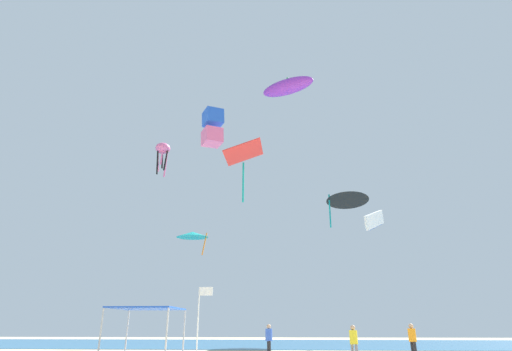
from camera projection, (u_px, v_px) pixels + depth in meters
ocean_strip at (274, 343)px, 41.16m from camera, size 110.00×25.42×0.03m
canopy_tent at (147, 311)px, 17.19m from camera, size 2.70×2.81×2.36m
person_near_tent at (354, 340)px, 20.41m from camera, size 0.40×0.40×1.69m
person_leftmost at (269, 337)px, 24.30m from camera, size 0.42×0.46×1.75m
person_central at (412, 337)px, 22.63m from camera, size 0.42×0.47×1.78m
banner_flag at (200, 318)px, 16.94m from camera, size 0.61×0.06×3.20m
kite_delta_teal at (193, 235)px, 37.13m from camera, size 3.53×3.54×2.36m
kite_octopus_pink at (163, 150)px, 46.72m from camera, size 2.04×2.04×4.02m
kite_box_blue at (213, 127)px, 35.80m from camera, size 2.19×2.17×3.37m
kite_diamond_red at (244, 155)px, 29.66m from camera, size 2.76×2.89×4.33m
kite_inflatable_purple at (288, 87)px, 38.31m from camera, size 5.48×3.78×2.10m
kite_parafoil_white at (374, 220)px, 38.71m from camera, size 2.67×4.02×2.77m
kite_delta_black at (347, 197)px, 44.41m from camera, size 4.96×5.03×3.99m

